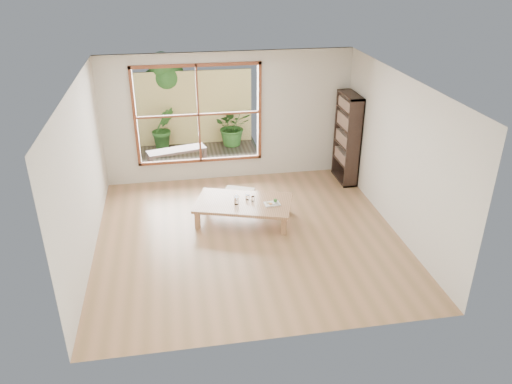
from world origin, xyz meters
TOP-DOWN VIEW (x-y plane):
  - ground at (0.00, 0.00)m, footprint 5.00×5.00m
  - low_table at (0.01, 0.53)m, footprint 1.86×1.39m
  - floor_cushion at (0.03, 1.49)m, footprint 0.75×0.75m
  - bookshelf at (2.33, 1.90)m, footprint 0.29×0.82m
  - glass_tall at (-0.13, 0.47)m, footprint 0.07×0.07m
  - glass_mid at (0.17, 0.54)m, footprint 0.06×0.06m
  - glass_short at (0.09, 0.62)m, footprint 0.07×0.07m
  - glass_small at (-0.10, 0.66)m, footprint 0.06×0.06m
  - food_tray at (0.49, 0.37)m, footprint 0.28×0.21m
  - deck at (-0.60, 3.56)m, footprint 2.80×2.00m
  - garden_bench at (-1.08, 3.13)m, footprint 1.32×0.68m
  - bamboo_fence at (-0.60, 4.56)m, footprint 2.80×0.06m
  - shrub_right at (0.31, 4.26)m, footprint 0.91×0.80m
  - shrub_left at (-1.34, 4.27)m, footprint 0.67×0.60m
  - garden_tree at (-1.28, 4.86)m, footprint 1.04×0.85m

SIDE VIEW (x-z plane):
  - ground at x=0.00m, z-range 0.00..0.00m
  - deck at x=-0.60m, z-range -0.03..0.03m
  - floor_cushion at x=0.03m, z-range 0.00..0.08m
  - low_table at x=0.01m, z-range 0.14..0.50m
  - garden_bench at x=-1.08m, z-range 0.17..0.57m
  - food_tray at x=0.49m, z-range 0.34..0.42m
  - glass_small at x=-0.10m, z-range 0.36..0.43m
  - glass_short at x=0.09m, z-range 0.36..0.45m
  - glass_mid at x=0.17m, z-range 0.36..0.45m
  - glass_tall at x=-0.13m, z-range 0.36..0.50m
  - shrub_right at x=0.31m, z-range 0.03..0.98m
  - shrub_left at x=-1.34m, z-range 0.02..1.04m
  - bamboo_fence at x=-0.60m, z-range 0.00..1.80m
  - bookshelf at x=2.33m, z-range 0.00..1.82m
  - garden_tree at x=-1.28m, z-range 0.52..2.74m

